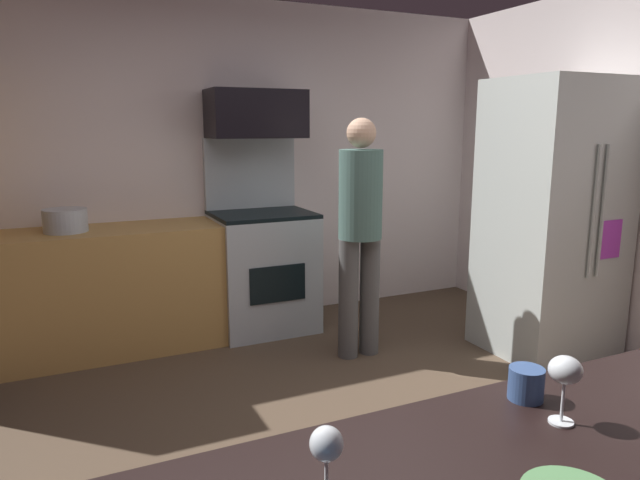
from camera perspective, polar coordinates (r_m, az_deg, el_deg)
name	(u,v)px	position (r m, az deg, el deg)	size (l,w,h in m)	color
ground_plane	(340,464)	(3.00, 1.98, -21.43)	(5.20, 4.80, 0.02)	#4F3E2E
wall_back	(211,166)	(4.74, -10.84, 7.31)	(5.20, 0.12, 2.60)	silver
lower_cabinet_run	(104,291)	(4.39, -20.75, -4.80)	(2.40, 0.60, 0.90)	tan
oven_range	(263,266)	(4.60, -5.74, -2.57)	(0.76, 0.65, 1.52)	#B3BDC3
microwave	(256,114)	(4.55, -6.40, 12.41)	(0.74, 0.38, 0.37)	black
refrigerator	(552,219)	(4.38, 22.15, 1.98)	(0.84, 0.75, 1.93)	#B8C0BB
person_cook	(360,226)	(3.94, 4.03, 1.39)	(0.31, 0.30, 1.67)	#4F4F4F
wine_glass_near	(326,448)	(1.16, 0.65, -20.04)	(0.07, 0.07, 0.15)	silver
wine_glass_mid	(565,373)	(1.52, 23.30, -12.10)	(0.08, 0.08, 0.17)	silver
mug_coffee	(526,384)	(1.64, 19.90, -13.35)	(0.09, 0.09, 0.09)	#375388
stock_pot	(65,220)	(4.28, -24.11, 1.80)	(0.29, 0.29, 0.16)	#B3BDC7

